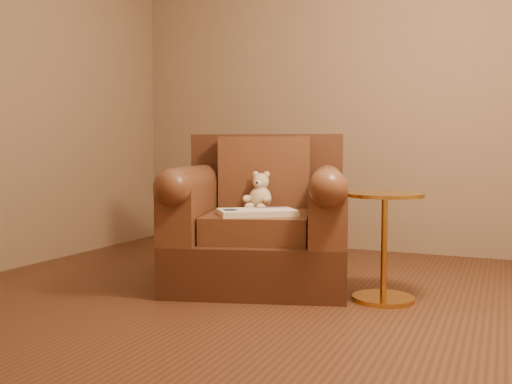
% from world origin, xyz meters
% --- Properties ---
extents(floor, '(4.00, 4.00, 0.00)m').
position_xyz_m(floor, '(0.00, 0.00, 0.00)').
color(floor, '#542F1C').
rests_on(floor, ground).
extents(armchair, '(1.34, 1.31, 0.98)m').
position_xyz_m(armchair, '(-0.18, 0.51, 0.38)').
color(armchair, '#432416').
rests_on(armchair, floor).
extents(teddy_bear, '(0.19, 0.21, 0.26)m').
position_xyz_m(teddy_bear, '(-0.22, 0.59, 0.57)').
color(teddy_bear, beige).
rests_on(teddy_bear, armchair).
extents(guidebook, '(0.54, 0.50, 0.04)m').
position_xyz_m(guidebook, '(-0.10, 0.27, 0.49)').
color(guidebook, beige).
rests_on(guidebook, armchair).
extents(side_table, '(0.44, 0.44, 0.62)m').
position_xyz_m(side_table, '(0.66, 0.34, 0.33)').
color(side_table, gold).
rests_on(side_table, floor).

